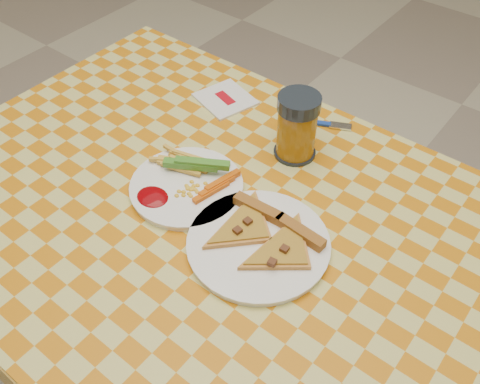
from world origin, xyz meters
name	(u,v)px	position (x,y,z in m)	size (l,w,h in m)	color
table	(219,241)	(0.00, 0.00, 0.68)	(1.28, 0.88, 0.76)	silver
plate_left	(187,187)	(-0.10, 0.02, 0.76)	(0.22, 0.22, 0.01)	white
plate_right	(258,245)	(0.11, -0.01, 0.76)	(0.26, 0.26, 0.01)	white
fries_veggies	(189,175)	(-0.11, 0.03, 0.78)	(0.20, 0.19, 0.04)	gold
pizza_slices	(265,235)	(0.11, 0.00, 0.78)	(0.23, 0.21, 0.02)	gold
drink_glass	(297,127)	(0.01, 0.24, 0.83)	(0.09, 0.09, 0.15)	black
napkin	(225,99)	(-0.23, 0.30, 0.76)	(0.15, 0.15, 0.01)	white
fork	(318,123)	(0.00, 0.36, 0.76)	(0.15, 0.08, 0.01)	#163699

